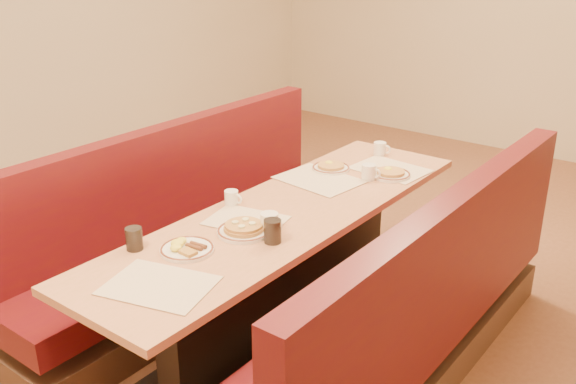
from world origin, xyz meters
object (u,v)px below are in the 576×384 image
Objects in this scene: pancake_plate at (244,229)px; coffee_mug_c at (369,172)px; booth_right at (410,323)px; coffee_mug_d at (380,149)px; coffee_mug_b at (232,198)px; soda_tumbler_near at (134,239)px; soda_tumbler_mid at (273,231)px; diner_table at (287,274)px; coffee_mug_a at (270,222)px; booth_left at (191,240)px; eggs_plate at (186,248)px.

coffee_mug_c is at bearing 84.07° from pancake_plate.
coffee_mug_d is at bearing 126.74° from booth_right.
coffee_mug_b is at bearing -120.39° from coffee_mug_c.
coffee_mug_b is 0.97× the size of soda_tumbler_near.
coffee_mug_b is 0.87× the size of coffee_mug_c.
booth_right is 0.79m from soda_tumbler_mid.
pancake_plate is at bearing -177.05° from soda_tumbler_mid.
pancake_plate reaches higher than diner_table.
soda_tumbler_mid reaches higher than soda_tumbler_near.
coffee_mug_c is (0.38, 0.76, 0.01)m from coffee_mug_b.
booth_right reaches higher than coffee_mug_d.
coffee_mug_a reaches higher than coffee_mug_c.
booth_left is 24.23× the size of coffee_mug_b.
coffee_mug_c reaches higher than coffee_mug_b.
soda_tumbler_mid is (0.45, -0.22, 0.02)m from coffee_mug_b.
eggs_plate is at bearing -97.17° from diner_table.
diner_table is 9.72× the size of pancake_plate.
coffee_mug_c is 1.06× the size of soda_tumbler_mid.
soda_tumbler_mid is at bearing -20.34° from booth_left.
booth_left is (-0.73, 0.00, -0.01)m from diner_table.
soda_tumbler_near is (-0.38, -1.42, 0.01)m from coffee_mug_c.
coffee_mug_c is at bearing 81.84° from eggs_plate.
soda_tumbler_mid is (0.25, 0.31, 0.04)m from eggs_plate.
eggs_plate is (-0.08, -0.64, 0.39)m from diner_table.
coffee_mug_c is (0.10, 0.99, 0.03)m from pancake_plate.
pancake_plate is at bearing -154.85° from booth_right.
booth_left is 20.40× the size of coffee_mug_a.
booth_left is 1.06m from soda_tumbler_mid.
soda_tumbler_near is (-1.01, -0.77, 0.44)m from booth_right.
coffee_mug_a reaches higher than coffee_mug_b.
coffee_mug_a is 0.39m from coffee_mug_b.
coffee_mug_d reaches higher than diner_table.
booth_right is at bearing 0.00° from booth_left.
coffee_mug_b reaches higher than diner_table.
coffee_mug_c is at bearing 90.70° from coffee_mug_a.
coffee_mug_d is at bearing 107.99° from coffee_mug_c.
eggs_plate is at bearing 32.50° from soda_tumbler_near.
pancake_plate is at bearing -99.85° from coffee_mug_c.
soda_tumbler_near reaches higher than coffee_mug_a.
soda_tumbler_mid reaches higher than coffee_mug_b.
coffee_mug_b is (-0.36, 0.13, -0.01)m from coffee_mug_a.
coffee_mug_a reaches higher than diner_table.
eggs_plate is 2.17× the size of soda_tumbler_mid.
booth_left is 1.46m from booth_right.
coffee_mug_d is (-0.16, 1.32, -0.00)m from coffee_mug_a.
pancake_plate is 2.16× the size of coffee_mug_c.
coffee_mug_a is at bearing -17.04° from booth_left.
booth_left reaches higher than soda_tumbler_near.
soda_tumbler_near is 0.63m from soda_tumbler_mid.
diner_table is 0.51m from coffee_mug_b.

